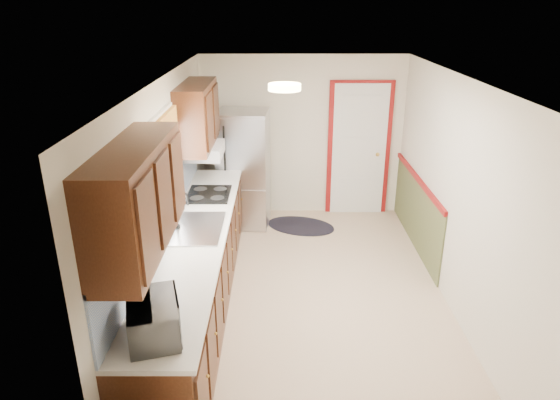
{
  "coord_description": "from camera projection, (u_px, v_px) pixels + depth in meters",
  "views": [
    {
      "loc": [
        -0.35,
        -4.79,
        3.08
      ],
      "look_at": [
        -0.34,
        0.06,
        1.15
      ],
      "focal_mm": 32.0,
      "sensor_mm": 36.0,
      "label": 1
    }
  ],
  "objects": [
    {
      "name": "room_shell",
      "position": [
        313.0,
        198.0,
        5.15
      ],
      "size": [
        3.2,
        5.2,
        2.52
      ],
      "color": "#C7AB8C",
      "rests_on": "ground"
    },
    {
      "name": "kitchen_run",
      "position": [
        191.0,
        244.0,
        5.02
      ],
      "size": [
        0.63,
        4.0,
        2.2
      ],
      "color": "#391A0D",
      "rests_on": "ground"
    },
    {
      "name": "back_wall_trim",
      "position": [
        371.0,
        162.0,
        7.32
      ],
      "size": [
        1.12,
        2.3,
        2.08
      ],
      "color": "maroon",
      "rests_on": "ground"
    },
    {
      "name": "ceiling_fixture",
      "position": [
        285.0,
        87.0,
        4.53
      ],
      "size": [
        0.3,
        0.3,
        0.06
      ],
      "primitive_type": "cylinder",
      "color": "#FFD88C",
      "rests_on": "room_shell"
    },
    {
      "name": "microwave",
      "position": [
        154.0,
        315.0,
        3.37
      ],
      "size": [
        0.4,
        0.56,
        0.34
      ],
      "primitive_type": "imported",
      "rotation": [
        0.0,
        0.0,
        1.85
      ],
      "color": "white",
      "rests_on": "kitchen_run"
    },
    {
      "name": "refrigerator",
      "position": [
        244.0,
        169.0,
        7.19
      ],
      "size": [
        0.75,
        0.73,
        1.68
      ],
      "rotation": [
        0.0,
        0.0,
        -0.08
      ],
      "color": "#B7B7BC",
      "rests_on": "ground"
    },
    {
      "name": "rug",
      "position": [
        301.0,
        226.0,
        7.36
      ],
      "size": [
        1.16,
        0.95,
        0.01
      ],
      "primitive_type": "ellipsoid",
      "rotation": [
        0.0,
        0.0,
        -0.35
      ],
      "color": "black",
      "rests_on": "ground"
    },
    {
      "name": "cooktop",
      "position": [
        209.0,
        194.0,
        5.94
      ],
      "size": [
        0.5,
        0.6,
        0.02
      ],
      "primitive_type": "cube",
      "color": "black",
      "rests_on": "kitchen_run"
    }
  ]
}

